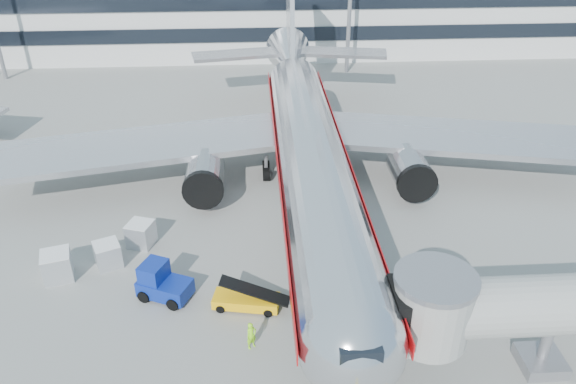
{
  "coord_description": "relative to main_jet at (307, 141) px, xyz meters",
  "views": [
    {
      "loc": [
        -4.01,
        -28.16,
        22.58
      ],
      "look_at": [
        -1.97,
        4.22,
        4.0
      ],
      "focal_mm": 35.0,
      "sensor_mm": 36.0,
      "label": 1
    }
  ],
  "objects": [
    {
      "name": "ground",
      "position": [
        0.0,
        -11.72,
        -4.23
      ],
      "size": [
        180.0,
        180.0,
        0.0
      ],
      "primitive_type": "plane",
      "color": "gray",
      "rests_on": "ground"
    },
    {
      "name": "lead_in_line",
      "position": [
        0.0,
        -1.72,
        -4.23
      ],
      "size": [
        0.25,
        70.0,
        0.01
      ],
      "primitive_type": "cube",
      "color": "yellow",
      "rests_on": "ground"
    },
    {
      "name": "main_jet",
      "position": [
        0.0,
        0.0,
        0.0
      ],
      "size": [
        50.95,
        48.7,
        16.06
      ],
      "color": "silver",
      "rests_on": "ground"
    },
    {
      "name": "belt_loader",
      "position": [
        -4.87,
        -14.17,
        -3.68
      ],
      "size": [
        4.2,
        2.12,
        1.96
      ],
      "color": "#FFB50A",
      "rests_on": "ground"
    },
    {
      "name": "baggage_tug",
      "position": [
        -9.95,
        -12.83,
        -3.22
      ],
      "size": [
        3.55,
        2.95,
        2.33
      ],
      "color": "navy",
      "rests_on": "ground"
    },
    {
      "name": "cargo_container_left",
      "position": [
        -13.9,
        -9.46,
        -3.39
      ],
      "size": [
        2.07,
        2.07,
        1.67
      ],
      "color": "silver",
      "rests_on": "ground"
    },
    {
      "name": "cargo_container_right",
      "position": [
        -12.12,
        -7.2,
        -3.37
      ],
      "size": [
        2.05,
        2.05,
        1.72
      ],
      "color": "silver",
      "rests_on": "ground"
    },
    {
      "name": "cargo_container_front",
      "position": [
        -16.79,
        -10.6,
        -3.3
      ],
      "size": [
        2.17,
        2.17,
        1.87
      ],
      "color": "silver",
      "rests_on": "ground"
    },
    {
      "name": "ramp_worker",
      "position": [
        -4.57,
        -17.42,
        -3.4
      ],
      "size": [
        0.73,
        0.68,
        1.67
      ],
      "primitive_type": "imported",
      "rotation": [
        0.0,
        0.0,
        0.63
      ],
      "color": "#9BFF1A",
      "rests_on": "ground"
    }
  ]
}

